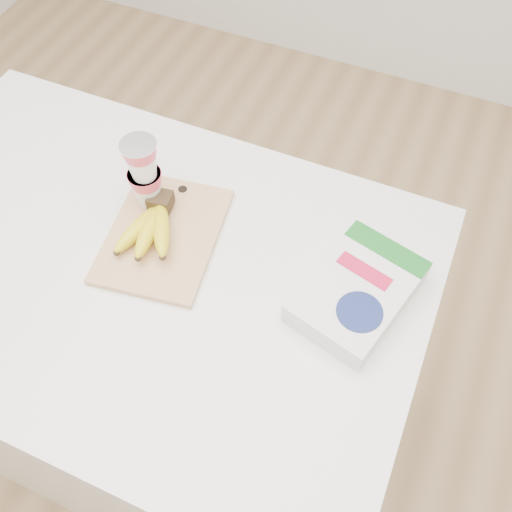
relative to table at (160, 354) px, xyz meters
The scene contains 6 objects.
room 0.89m from the table, ahead, with size 4.00×4.00×4.00m.
table is the anchor object (origin of this frame).
cutting_board 0.47m from the table, 63.36° to the left, with size 0.22×0.30×0.02m, color tan.
bananas 0.50m from the table, 75.86° to the left, with size 0.13×0.18×0.06m.
yogurt_stack 0.58m from the table, 100.97° to the left, with size 0.08×0.08×0.17m.
cereal_box 0.67m from the table, 11.68° to the left, with size 0.23×0.29×0.06m.
Camera 1 is at (0.50, -0.50, 1.87)m, focal length 40.00 mm.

